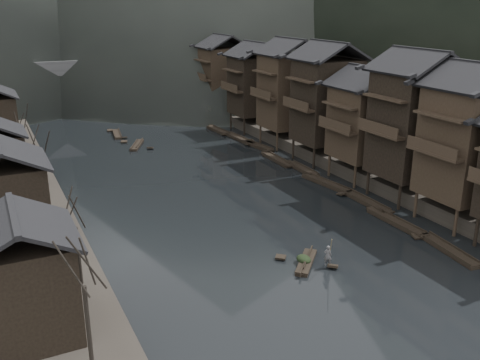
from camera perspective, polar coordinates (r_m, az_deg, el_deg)
water at (r=44.12m, az=5.76°, el=-7.68°), size 300.00×300.00×0.00m
right_bank at (r=94.31m, az=11.26°, el=6.92°), size 40.00×200.00×1.80m
stilt_houses at (r=66.18m, az=10.06°, el=9.15°), size 9.00×67.60×15.35m
bare_trees at (r=44.21m, az=-19.34°, el=0.10°), size 3.56×40.76×7.11m
moored_sampans at (r=72.01m, az=2.53°, el=3.09°), size 3.19×72.80×0.47m
midriver_boats at (r=80.08m, az=-12.02°, el=4.29°), size 3.67×13.64×0.45m
stone_bridge at (r=108.49m, az=-14.78°, el=10.43°), size 40.00×6.00×9.00m
hero_sampan at (r=42.32m, az=7.08°, el=-8.63°), size 3.78×3.98×0.43m
cargo_heap at (r=42.13m, az=6.82°, el=-7.94°), size 1.03×1.35×0.62m
boatman at (r=41.55m, az=9.35°, el=-7.66°), size 0.72×0.63×1.66m
bamboo_pole at (r=40.60m, az=9.77°, el=-4.35°), size 1.70×2.55×3.48m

